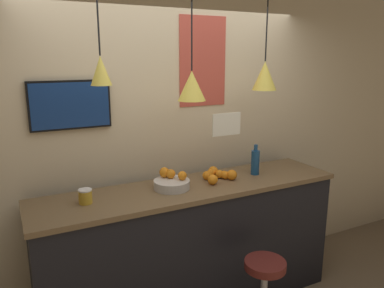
{
  "coord_description": "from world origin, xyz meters",
  "views": [
    {
      "loc": [
        -1.31,
        -1.98,
        2.12
      ],
      "look_at": [
        0.0,
        0.58,
        1.43
      ],
      "focal_mm": 35.0,
      "sensor_mm": 36.0,
      "label": 1
    }
  ],
  "objects_px": {
    "fruit_bowl": "(172,182)",
    "mounted_tv": "(70,105)",
    "bar_stool": "(264,288)",
    "spread_jar": "(85,196)",
    "juice_bottle": "(255,162)"
  },
  "relations": [
    {
      "from": "fruit_bowl",
      "to": "bar_stool",
      "type": "bearing_deg",
      "value": -52.49
    },
    {
      "from": "fruit_bowl",
      "to": "mounted_tv",
      "type": "height_order",
      "value": "mounted_tv"
    },
    {
      "from": "juice_bottle",
      "to": "spread_jar",
      "type": "height_order",
      "value": "juice_bottle"
    },
    {
      "from": "bar_stool",
      "to": "juice_bottle",
      "type": "height_order",
      "value": "juice_bottle"
    },
    {
      "from": "fruit_bowl",
      "to": "mounted_tv",
      "type": "xyz_separation_m",
      "value": [
        -0.68,
        0.33,
        0.62
      ]
    },
    {
      "from": "bar_stool",
      "to": "mounted_tv",
      "type": "distance_m",
      "value": 2.01
    },
    {
      "from": "fruit_bowl",
      "to": "spread_jar",
      "type": "distance_m",
      "value": 0.68
    },
    {
      "from": "juice_bottle",
      "to": "bar_stool",
      "type": "bearing_deg",
      "value": -118.51
    },
    {
      "from": "bar_stool",
      "to": "spread_jar",
      "type": "xyz_separation_m",
      "value": [
        -1.15,
        0.61,
        0.73
      ]
    },
    {
      "from": "spread_jar",
      "to": "bar_stool",
      "type": "bearing_deg",
      "value": -27.91
    },
    {
      "from": "fruit_bowl",
      "to": "mounted_tv",
      "type": "bearing_deg",
      "value": 154.04
    },
    {
      "from": "bar_stool",
      "to": "fruit_bowl",
      "type": "height_order",
      "value": "fruit_bowl"
    },
    {
      "from": "juice_bottle",
      "to": "mounted_tv",
      "type": "bearing_deg",
      "value": 167.14
    },
    {
      "from": "mounted_tv",
      "to": "spread_jar",
      "type": "bearing_deg",
      "value": -89.67
    },
    {
      "from": "spread_jar",
      "to": "fruit_bowl",
      "type": "bearing_deg",
      "value": 0.73
    }
  ]
}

